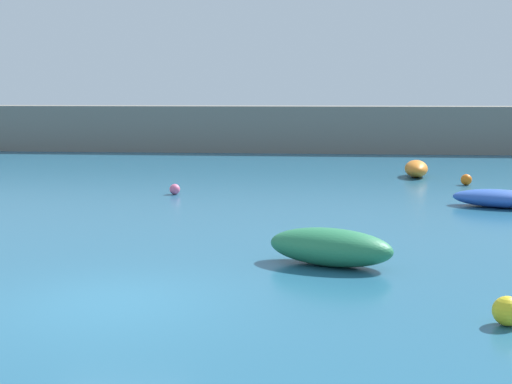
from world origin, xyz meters
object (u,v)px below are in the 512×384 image
at_px(fishing_dinghy_green, 416,169).
at_px(rowboat_white_midwater, 330,247).
at_px(mooring_buoy_orange, 466,180).
at_px(mooring_buoy_pink, 175,189).
at_px(mooring_buoy_yellow, 507,311).
at_px(open_tender_yellow, 499,198).

bearing_deg(fishing_dinghy_green, rowboat_white_midwater, -7.85).
bearing_deg(mooring_buoy_orange, fishing_dinghy_green, 122.04).
bearing_deg(mooring_buoy_pink, fishing_dinghy_green, 33.71).
distance_m(rowboat_white_midwater, mooring_buoy_pink, 11.62).
relative_size(mooring_buoy_orange, mooring_buoy_yellow, 0.93).
distance_m(open_tender_yellow, rowboat_white_midwater, 10.00).
bearing_deg(mooring_buoy_yellow, mooring_buoy_orange, 81.10).
relative_size(rowboat_white_midwater, mooring_buoy_pink, 7.77).
relative_size(fishing_dinghy_green, mooring_buoy_pink, 6.09).
relative_size(open_tender_yellow, mooring_buoy_orange, 7.12).
relative_size(open_tender_yellow, mooring_buoy_pink, 8.22).
bearing_deg(rowboat_white_midwater, fishing_dinghy_green, -83.30).
distance_m(mooring_buoy_pink, mooring_buoy_yellow, 16.24).
height_order(fishing_dinghy_green, rowboat_white_midwater, rowboat_white_midwater).
xyz_separation_m(open_tender_yellow, rowboat_white_midwater, (-5.50, -8.35, 0.11)).
bearing_deg(mooring_buoy_orange, open_tender_yellow, -90.39).
relative_size(fishing_dinghy_green, rowboat_white_midwater, 0.78).
bearing_deg(mooring_buoy_pink, mooring_buoy_yellow, -59.25).
bearing_deg(rowboat_white_midwater, mooring_buoy_orange, -91.78).
distance_m(open_tender_yellow, fishing_dinghy_green, 8.32).
height_order(mooring_buoy_pink, mooring_buoy_orange, mooring_buoy_orange).
relative_size(mooring_buoy_pink, mooring_buoy_yellow, 0.80).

